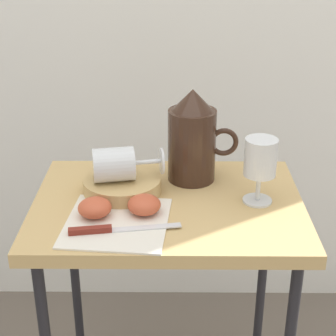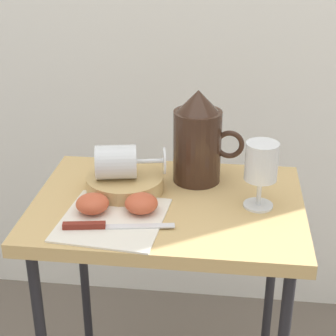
{
  "view_description": "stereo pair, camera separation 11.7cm",
  "coord_description": "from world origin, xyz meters",
  "px_view_note": "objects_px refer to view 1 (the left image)",
  "views": [
    {
      "loc": [
        0.01,
        -1.06,
        1.28
      ],
      "look_at": [
        0.0,
        0.0,
        0.78
      ],
      "focal_mm": 59.08,
      "sensor_mm": 36.0,
      "label": 1
    },
    {
      "loc": [
        0.13,
        -1.06,
        1.28
      ],
      "look_at": [
        0.0,
        0.0,
        0.78
      ],
      "focal_mm": 59.08,
      "sensor_mm": 36.0,
      "label": 2
    }
  ],
  "objects_px": {
    "table": "(168,230)",
    "wine_glass_upright": "(260,161)",
    "pitcher": "(192,144)",
    "wine_glass_tipped_near": "(116,164)",
    "basket_tray": "(122,185)",
    "knife": "(108,229)",
    "apple_half_left": "(95,208)",
    "apple_half_right": "(144,205)"
  },
  "relations": [
    {
      "from": "table",
      "to": "apple_half_right",
      "type": "height_order",
      "value": "apple_half_right"
    },
    {
      "from": "table",
      "to": "wine_glass_upright",
      "type": "xyz_separation_m",
      "value": [
        0.2,
        0.0,
        0.17
      ]
    },
    {
      "from": "pitcher",
      "to": "apple_half_right",
      "type": "distance_m",
      "value": 0.21
    },
    {
      "from": "table",
      "to": "pitcher",
      "type": "bearing_deg",
      "value": 63.94
    },
    {
      "from": "wine_glass_upright",
      "to": "apple_half_left",
      "type": "height_order",
      "value": "wine_glass_upright"
    },
    {
      "from": "knife",
      "to": "table",
      "type": "bearing_deg",
      "value": 48.75
    },
    {
      "from": "apple_half_left",
      "to": "apple_half_right",
      "type": "bearing_deg",
      "value": 7.46
    },
    {
      "from": "apple_half_left",
      "to": "apple_half_right",
      "type": "xyz_separation_m",
      "value": [
        0.1,
        0.01,
        0.0
      ]
    },
    {
      "from": "pitcher",
      "to": "wine_glass_tipped_near",
      "type": "height_order",
      "value": "pitcher"
    },
    {
      "from": "apple_half_right",
      "to": "basket_tray",
      "type": "bearing_deg",
      "value": 118.21
    },
    {
      "from": "basket_tray",
      "to": "wine_glass_upright",
      "type": "relative_size",
      "value": 1.19
    },
    {
      "from": "apple_half_right",
      "to": "table",
      "type": "bearing_deg",
      "value": 50.14
    },
    {
      "from": "wine_glass_upright",
      "to": "pitcher",
      "type": "bearing_deg",
      "value": 141.45
    },
    {
      "from": "wine_glass_tipped_near",
      "to": "pitcher",
      "type": "bearing_deg",
      "value": 25.19
    },
    {
      "from": "apple_half_left",
      "to": "table",
      "type": "bearing_deg",
      "value": 25.62
    },
    {
      "from": "pitcher",
      "to": "wine_glass_upright",
      "type": "relative_size",
      "value": 1.5
    },
    {
      "from": "basket_tray",
      "to": "knife",
      "type": "bearing_deg",
      "value": -94.33
    },
    {
      "from": "wine_glass_upright",
      "to": "knife",
      "type": "bearing_deg",
      "value": -156.68
    },
    {
      "from": "table",
      "to": "knife",
      "type": "distance_m",
      "value": 0.2
    },
    {
      "from": "wine_glass_tipped_near",
      "to": "apple_half_right",
      "type": "relative_size",
      "value": 2.36
    },
    {
      "from": "wine_glass_tipped_near",
      "to": "apple_half_left",
      "type": "xyz_separation_m",
      "value": [
        -0.03,
        -0.1,
        -0.05
      ]
    },
    {
      "from": "table",
      "to": "knife",
      "type": "xyz_separation_m",
      "value": [
        -0.12,
        -0.13,
        0.08
      ]
    },
    {
      "from": "apple_half_right",
      "to": "knife",
      "type": "distance_m",
      "value": 0.1
    },
    {
      "from": "pitcher",
      "to": "apple_half_left",
      "type": "bearing_deg",
      "value": -138.0
    },
    {
      "from": "wine_glass_upright",
      "to": "apple_half_left",
      "type": "relative_size",
      "value": 2.11
    },
    {
      "from": "wine_glass_upright",
      "to": "apple_half_right",
      "type": "distance_m",
      "value": 0.26
    },
    {
      "from": "basket_tray",
      "to": "apple_half_left",
      "type": "xyz_separation_m",
      "value": [
        -0.05,
        -0.11,
        0.01
      ]
    },
    {
      "from": "basket_tray",
      "to": "pitcher",
      "type": "distance_m",
      "value": 0.19
    },
    {
      "from": "basket_tray",
      "to": "wine_glass_upright",
      "type": "height_order",
      "value": "wine_glass_upright"
    },
    {
      "from": "table",
      "to": "knife",
      "type": "bearing_deg",
      "value": -131.25
    },
    {
      "from": "basket_tray",
      "to": "wine_glass_tipped_near",
      "type": "relative_size",
      "value": 1.07
    },
    {
      "from": "wine_glass_upright",
      "to": "knife",
      "type": "relative_size",
      "value": 0.66
    },
    {
      "from": "wine_glass_tipped_near",
      "to": "knife",
      "type": "bearing_deg",
      "value": -90.46
    },
    {
      "from": "wine_glass_tipped_near",
      "to": "table",
      "type": "bearing_deg",
      "value": -15.87
    },
    {
      "from": "pitcher",
      "to": "apple_half_left",
      "type": "distance_m",
      "value": 0.28
    },
    {
      "from": "wine_glass_upright",
      "to": "knife",
      "type": "xyz_separation_m",
      "value": [
        -0.31,
        -0.13,
        -0.09
      ]
    },
    {
      "from": "table",
      "to": "wine_glass_upright",
      "type": "bearing_deg",
      "value": 0.43
    },
    {
      "from": "wine_glass_tipped_near",
      "to": "apple_half_right",
      "type": "bearing_deg",
      "value": -54.14
    },
    {
      "from": "table",
      "to": "wine_glass_tipped_near",
      "type": "bearing_deg",
      "value": 164.13
    },
    {
      "from": "basket_tray",
      "to": "apple_half_right",
      "type": "xyz_separation_m",
      "value": [
        0.05,
        -0.1,
        0.01
      ]
    },
    {
      "from": "wine_glass_upright",
      "to": "wine_glass_tipped_near",
      "type": "distance_m",
      "value": 0.31
    },
    {
      "from": "wine_glass_tipped_near",
      "to": "apple_half_left",
      "type": "distance_m",
      "value": 0.12
    }
  ]
}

